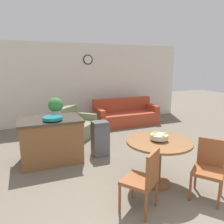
{
  "coord_description": "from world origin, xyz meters",
  "views": [
    {
      "loc": [
        -1.7,
        -1.86,
        1.97
      ],
      "look_at": [
        0.06,
        2.45,
        0.97
      ],
      "focal_mm": 35.0,
      "sensor_mm": 36.0,
      "label": 1
    }
  ],
  "objects": [
    {
      "name": "armchair",
      "position": [
        -0.39,
        4.07,
        0.28
      ],
      "size": [
        1.29,
        1.29,
        0.81
      ],
      "rotation": [
        0.0,
        0.0,
        0.81
      ],
      "color": "#7A7F5B",
      "rests_on": "ground_plane"
    },
    {
      "name": "fruit_bowl",
      "position": [
        0.28,
        0.96,
        0.84
      ],
      "size": [
        0.28,
        0.28,
        0.13
      ],
      "color": "#B7B29E",
      "rests_on": "dining_table"
    },
    {
      "name": "trash_bin",
      "position": [
        -0.2,
        2.5,
        0.38
      ],
      "size": [
        0.35,
        0.31,
        0.77
      ],
      "color": "#56565B",
      "rests_on": "ground_plane"
    },
    {
      "name": "couch",
      "position": [
        1.48,
        4.66,
        0.29
      ],
      "size": [
        2.14,
        0.91,
        0.87
      ],
      "rotation": [
        0.0,
        0.0,
        0.01
      ],
      "color": "#B24228",
      "rests_on": "ground_plane"
    },
    {
      "name": "wall_back",
      "position": [
        0.0,
        5.55,
        1.35
      ],
      "size": [
        8.0,
        0.09,
        2.7
      ],
      "color": "silver",
      "rests_on": "ground_plane"
    },
    {
      "name": "dining_table",
      "position": [
        0.28,
        0.96,
        0.6
      ],
      "size": [
        1.07,
        1.07,
        0.77
      ],
      "color": "brown",
      "rests_on": "ground_plane"
    },
    {
      "name": "potted_plant",
      "position": [
        -1.08,
        2.82,
        1.13
      ],
      "size": [
        0.31,
        0.31,
        0.39
      ],
      "color": "beige",
      "rests_on": "kitchen_island"
    },
    {
      "name": "dining_chair_near_left",
      "position": [
        -0.29,
        0.45,
        0.5
      ],
      "size": [
        0.59,
        0.59,
        0.89
      ],
      "rotation": [
        0.0,
        0.0,
        6.92
      ],
      "color": "brown",
      "rests_on": "ground_plane"
    },
    {
      "name": "kitchen_island",
      "position": [
        -1.24,
        2.61,
        0.46
      ],
      "size": [
        1.25,
        0.87,
        0.91
      ],
      "color": "brown",
      "rests_on": "ground_plane"
    },
    {
      "name": "dining_chair_near_right",
      "position": [
        0.79,
        0.39,
        0.5
      ],
      "size": [
        0.59,
        0.59,
        0.89
      ],
      "rotation": [
        0.0,
        0.0,
        8.49
      ],
      "color": "brown",
      "rests_on": "ground_plane"
    },
    {
      "name": "teal_bowl",
      "position": [
        -1.21,
        2.41,
        0.96
      ],
      "size": [
        0.38,
        0.38,
        0.08
      ],
      "color": "#147A7F",
      "rests_on": "kitchen_island"
    }
  ]
}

